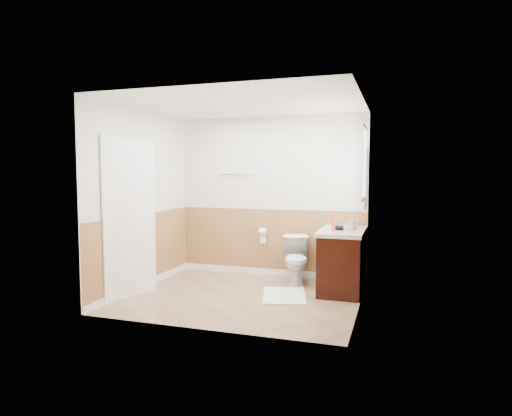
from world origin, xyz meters
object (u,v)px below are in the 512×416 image
(vanity_cabinet, at_px, (343,262))
(soap_dispenser, at_px, (351,223))
(toilet, at_px, (296,260))
(lotion_bottle, at_px, (333,223))
(bath_mat, at_px, (284,296))

(vanity_cabinet, bearing_deg, soap_dispenser, -46.51)
(toilet, bearing_deg, lotion_bottle, -50.69)
(soap_dispenser, bearing_deg, toilet, 159.78)
(toilet, distance_m, bath_mat, 0.79)
(toilet, distance_m, soap_dispenser, 1.06)
(vanity_cabinet, relative_size, soap_dispenser, 5.21)
(bath_mat, relative_size, lotion_bottle, 3.64)
(vanity_cabinet, distance_m, soap_dispenser, 0.58)
(toilet, relative_size, soap_dispenser, 3.28)
(vanity_cabinet, relative_size, lotion_bottle, 5.00)
(toilet, bearing_deg, vanity_cabinet, -28.71)
(toilet, bearing_deg, soap_dispenser, -34.93)
(lotion_bottle, xyz_separation_m, soap_dispenser, (0.22, 0.13, -0.00))
(toilet, xyz_separation_m, soap_dispenser, (0.81, -0.30, 0.61))
(toilet, distance_m, vanity_cabinet, 0.72)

